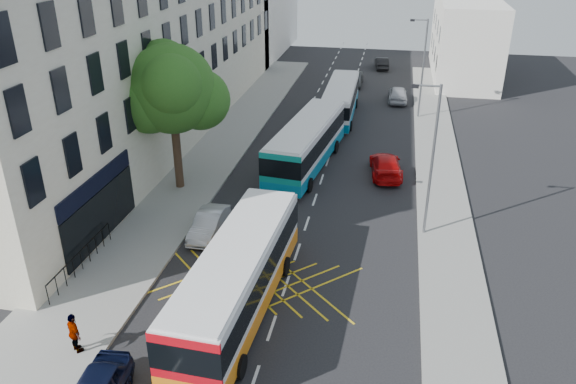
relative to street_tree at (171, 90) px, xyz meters
The scene contains 19 objects.
ground 18.33m from the street_tree, 60.38° to the right, with size 120.00×120.00×0.00m, color black.
pavement_left 6.22m from the street_tree, 73.47° to the left, with size 5.00×70.00×0.15m, color gray.
pavement_right 17.17m from the street_tree, ahead, with size 3.00×70.00×0.15m, color gray.
terrace_main 11.00m from the street_tree, 119.95° to the left, with size 8.30×45.00×13.50m.
terrace_far 40.43m from the street_tree, 97.81° to the left, with size 8.00×20.00×10.00m, color silver.
building_right 38.43m from the street_tree, 59.43° to the left, with size 6.00×18.00×8.00m, color silver.
street_tree is the anchor object (origin of this frame).
lamp_near 15.10m from the street_tree, 11.40° to the right, with size 1.45×0.15×8.00m.
lamp_far 22.57m from the street_tree, 49.19° to the left, with size 1.45×0.15×8.00m.
railings 11.22m from the street_tree, 97.02° to the right, with size 0.08×5.60×1.14m, color black, non-canonical shape.
bus_near 13.82m from the street_tree, 58.08° to the right, with size 3.17×11.28×3.14m.
bus_mid 9.87m from the street_tree, 34.39° to the left, with size 3.97×11.45×3.15m.
bus_far 18.67m from the street_tree, 62.70° to the left, with size 2.61×10.15×2.85m.
parked_car_silver 8.44m from the street_tree, 54.80° to the right, with size 1.33×3.81×1.26m, color #B2B5BA.
red_hatchback 14.45m from the street_tree, 19.87° to the left, with size 1.91×4.69×1.36m, color #C50809.
distant_car_grey 28.25m from the street_tree, 72.70° to the left, with size 2.27×4.92×1.37m, color #43474B.
distant_car_silver 25.81m from the street_tree, 58.93° to the left, with size 1.69×4.21×1.44m, color #B1B2B9.
distant_car_dark 36.53m from the street_tree, 72.24° to the left, with size 1.32×3.79×1.25m, color black.
pedestrian_far 15.86m from the street_tree, 84.20° to the right, with size 1.00×0.42×1.71m, color gray.
Camera 1 is at (4.14, -14.83, 15.07)m, focal length 35.00 mm.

